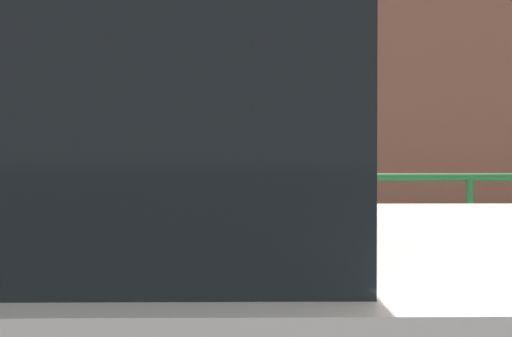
{
  "coord_description": "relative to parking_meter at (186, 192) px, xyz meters",
  "views": [
    {
      "loc": [
        0.08,
        -2.87,
        1.32
      ],
      "look_at": [
        0.21,
        0.39,
        1.26
      ],
      "focal_mm": 49.53,
      "sensor_mm": 36.0,
      "label": 1
    }
  ],
  "objects": [
    {
      "name": "parking_meter",
      "position": [
        0.0,
        0.0,
        0.0
      ],
      "size": [
        0.18,
        0.19,
        1.4
      ],
      "rotation": [
        0.0,
        0.0,
        3.09
      ],
      "color": "slate",
      "rests_on": "sidewalk_curb"
    },
    {
      "name": "backdrop_wall",
      "position": [
        0.11,
        4.99,
        0.74
      ],
      "size": [
        32.0,
        0.5,
        3.79
      ],
      "primitive_type": "cube",
      "color": "brown",
      "rests_on": "ground"
    },
    {
      "name": "pedestrian_at_meter",
      "position": [
        0.46,
        0.15,
        0.0
      ],
      "size": [
        0.64,
        0.63,
        1.78
      ],
      "rotation": [
        0.0,
        0.0,
        -2.91
      ],
      "color": "brown",
      "rests_on": "sidewalk_curb"
    },
    {
      "name": "background_railing",
      "position": [
        0.11,
        2.3,
        -0.27
      ],
      "size": [
        24.06,
        0.06,
        1.06
      ],
      "color": "#1E602D",
      "rests_on": "sidewalk_curb"
    }
  ]
}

